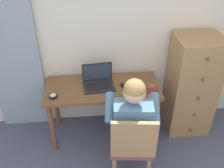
{
  "coord_description": "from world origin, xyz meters",
  "views": [
    {
      "loc": [
        -0.34,
        -0.54,
        2.4
      ],
      "look_at": [
        -0.14,
        1.75,
        0.81
      ],
      "focal_mm": 41.66,
      "sensor_mm": 36.0,
      "label": 1
    }
  ],
  "objects_px": {
    "computer_mouse": "(124,85)",
    "coffee_mug": "(151,89)",
    "dresser": "(191,86)",
    "laptop": "(98,81)",
    "desk": "(103,94)",
    "chair": "(132,144)",
    "desk_clock": "(53,96)",
    "person_seated": "(132,117)"
  },
  "relations": [
    {
      "from": "dresser",
      "to": "computer_mouse",
      "type": "relative_size",
      "value": 12.45
    },
    {
      "from": "desk",
      "to": "laptop",
      "type": "bearing_deg",
      "value": 137.3
    },
    {
      "from": "chair",
      "to": "laptop",
      "type": "height_order",
      "value": "laptop"
    },
    {
      "from": "chair",
      "to": "computer_mouse",
      "type": "bearing_deg",
      "value": 90.63
    },
    {
      "from": "dresser",
      "to": "desk_clock",
      "type": "bearing_deg",
      "value": -172.58
    },
    {
      "from": "person_seated",
      "to": "laptop",
      "type": "height_order",
      "value": "person_seated"
    },
    {
      "from": "person_seated",
      "to": "desk_clock",
      "type": "xyz_separation_m",
      "value": [
        -0.8,
        0.33,
        0.06
      ]
    },
    {
      "from": "desk_clock",
      "to": "laptop",
      "type": "bearing_deg",
      "value": 21.14
    },
    {
      "from": "person_seated",
      "to": "computer_mouse",
      "type": "distance_m",
      "value": 0.47
    },
    {
      "from": "desk",
      "to": "laptop",
      "type": "relative_size",
      "value": 3.56
    },
    {
      "from": "desk",
      "to": "dresser",
      "type": "distance_m",
      "value": 1.07
    },
    {
      "from": "desk",
      "to": "coffee_mug",
      "type": "relative_size",
      "value": 10.71
    },
    {
      "from": "laptop",
      "to": "coffee_mug",
      "type": "relative_size",
      "value": 3.01
    },
    {
      "from": "dresser",
      "to": "laptop",
      "type": "height_order",
      "value": "dresser"
    },
    {
      "from": "laptop",
      "to": "desk_clock",
      "type": "bearing_deg",
      "value": -158.86
    },
    {
      "from": "desk",
      "to": "dresser",
      "type": "bearing_deg",
      "value": 3.09
    },
    {
      "from": "computer_mouse",
      "to": "coffee_mug",
      "type": "height_order",
      "value": "coffee_mug"
    },
    {
      "from": "dresser",
      "to": "person_seated",
      "type": "xyz_separation_m",
      "value": [
        -0.8,
        -0.54,
        0.04
      ]
    },
    {
      "from": "chair",
      "to": "coffee_mug",
      "type": "relative_size",
      "value": 7.23
    },
    {
      "from": "coffee_mug",
      "to": "dresser",
      "type": "bearing_deg",
      "value": 21.91
    },
    {
      "from": "desk",
      "to": "laptop",
      "type": "distance_m",
      "value": 0.17
    },
    {
      "from": "coffee_mug",
      "to": "computer_mouse",
      "type": "bearing_deg",
      "value": 152.98
    },
    {
      "from": "dresser",
      "to": "laptop",
      "type": "xyz_separation_m",
      "value": [
        -1.11,
        -0.02,
        0.14
      ]
    },
    {
      "from": "laptop",
      "to": "computer_mouse",
      "type": "relative_size",
      "value": 3.62
    },
    {
      "from": "dresser",
      "to": "chair",
      "type": "relative_size",
      "value": 1.44
    },
    {
      "from": "chair",
      "to": "computer_mouse",
      "type": "relative_size",
      "value": 8.67
    },
    {
      "from": "person_seated",
      "to": "desk_clock",
      "type": "relative_size",
      "value": 13.17
    },
    {
      "from": "person_seated",
      "to": "laptop",
      "type": "xyz_separation_m",
      "value": [
        -0.31,
        0.52,
        0.1
      ]
    },
    {
      "from": "laptop",
      "to": "computer_mouse",
      "type": "height_order",
      "value": "laptop"
    },
    {
      "from": "laptop",
      "to": "person_seated",
      "type": "bearing_deg",
      "value": -59.68
    },
    {
      "from": "computer_mouse",
      "to": "dresser",
      "type": "bearing_deg",
      "value": -18.89
    },
    {
      "from": "dresser",
      "to": "desk_clock",
      "type": "distance_m",
      "value": 1.61
    },
    {
      "from": "chair",
      "to": "desk_clock",
      "type": "height_order",
      "value": "chair"
    },
    {
      "from": "dresser",
      "to": "laptop",
      "type": "distance_m",
      "value": 1.12
    },
    {
      "from": "dresser",
      "to": "laptop",
      "type": "relative_size",
      "value": 3.44
    },
    {
      "from": "laptop",
      "to": "desk",
      "type": "bearing_deg",
      "value": -42.7
    },
    {
      "from": "desk",
      "to": "desk_clock",
      "type": "relative_size",
      "value": 14.29
    },
    {
      "from": "chair",
      "to": "coffee_mug",
      "type": "bearing_deg",
      "value": 61.49
    },
    {
      "from": "desk_clock",
      "to": "chair",
      "type": "bearing_deg",
      "value": -33.48
    },
    {
      "from": "dresser",
      "to": "person_seated",
      "type": "height_order",
      "value": "dresser"
    },
    {
      "from": "chair",
      "to": "desk_clock",
      "type": "distance_m",
      "value": 0.97
    },
    {
      "from": "desk_clock",
      "to": "coffee_mug",
      "type": "xyz_separation_m",
      "value": [
        1.05,
        -0.01,
        0.03
      ]
    }
  ]
}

